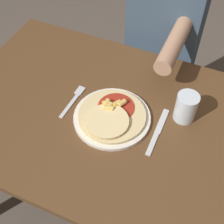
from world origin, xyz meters
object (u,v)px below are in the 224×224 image
object	(u,v)px
fork	(74,99)
drinking_glass	(186,107)
knife	(157,132)
person_diner	(164,39)
pizza	(111,115)
dining_table	(117,134)
plate	(112,118)

from	to	relation	value
fork	drinking_glass	bearing A→B (deg)	12.13
fork	knife	distance (m)	0.35
person_diner	drinking_glass	bearing A→B (deg)	-65.13
knife	drinking_glass	world-z (taller)	drinking_glass
fork	pizza	bearing A→B (deg)	-9.80
dining_table	person_diner	bearing A→B (deg)	89.75
plate	knife	bearing A→B (deg)	2.62
drinking_glass	knife	bearing A→B (deg)	-121.84
person_diner	plate	bearing A→B (deg)	-91.82
person_diner	fork	bearing A→B (deg)	-108.80
plate	person_diner	xyz separation A→B (m)	(0.02, 0.60, -0.05)
dining_table	knife	distance (m)	0.19
plate	pizza	xyz separation A→B (m)	(-0.00, -0.00, 0.02)
person_diner	knife	bearing A→B (deg)	-75.12
dining_table	knife	world-z (taller)	knife
pizza	fork	world-z (taller)	pizza
dining_table	pizza	world-z (taller)	pizza
pizza	fork	distance (m)	0.18
plate	pizza	size ratio (longest dim) A/B	1.14
knife	person_diner	bearing A→B (deg)	104.88
plate	fork	bearing A→B (deg)	171.69
dining_table	drinking_glass	distance (m)	0.30
pizza	fork	xyz separation A→B (m)	(-0.17, 0.03, -0.02)
knife	person_diner	world-z (taller)	person_diner
fork	knife	world-z (taller)	same
plate	fork	size ratio (longest dim) A/B	1.64
dining_table	fork	bearing A→B (deg)	175.63
plate	person_diner	bearing A→B (deg)	88.18
plate	knife	distance (m)	0.18
dining_table	knife	size ratio (longest dim) A/B	5.88
plate	person_diner	distance (m)	0.60
person_diner	dining_table	bearing A→B (deg)	-90.25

